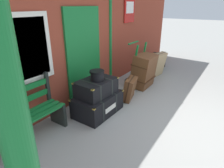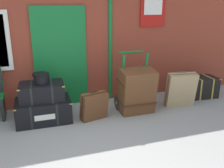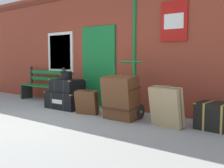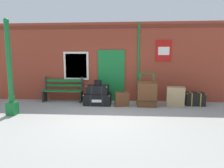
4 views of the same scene
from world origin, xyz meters
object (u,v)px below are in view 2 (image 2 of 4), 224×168
suitcase_umber (181,90)px  suitcase_oxblood (94,106)px  steamer_trunk_middle (42,92)px  large_brown_trunk (137,91)px  corner_trunk (201,87)px  steamer_trunk_base (44,110)px  round_hatbox (41,78)px  porters_trolley (133,97)px

suitcase_umber → suitcase_oxblood: (-1.93, -0.06, -0.10)m
steamer_trunk_middle → suitcase_oxblood: size_ratio=1.48×
large_brown_trunk → corner_trunk: 1.89m
corner_trunk → large_brown_trunk: bearing=-168.7°
suitcase_oxblood → large_brown_trunk: bearing=3.7°
steamer_trunk_base → round_hatbox: round_hatbox is taller
suitcase_oxblood → corner_trunk: suitcase_oxblood is taller
corner_trunk → steamer_trunk_base: bearing=-177.2°
corner_trunk → porters_trolley: bearing=-173.9°
round_hatbox → suitcase_oxblood: size_ratio=0.52×
round_hatbox → suitcase_oxblood: (0.91, -0.25, -0.58)m
steamer_trunk_middle → large_brown_trunk: large_brown_trunk is taller
steamer_trunk_base → large_brown_trunk: large_brown_trunk is taller
large_brown_trunk → porters_trolley: bearing=90.0°
steamer_trunk_middle → suitcase_umber: size_ratio=1.09×
round_hatbox → suitcase_umber: round_hatbox is taller
steamer_trunk_base → suitcase_umber: bearing=-3.8°
steamer_trunk_base → suitcase_oxblood: (0.92, -0.25, 0.06)m
steamer_trunk_base → steamer_trunk_middle: steamer_trunk_middle is taller
steamer_trunk_middle → round_hatbox: (0.01, -0.03, 0.27)m
suitcase_umber → corner_trunk: size_ratio=1.06×
round_hatbox → suitcase_umber: (2.84, -0.19, -0.48)m
steamer_trunk_base → suitcase_umber: size_ratio=1.32×
large_brown_trunk → suitcase_umber: bearing=-0.1°
steamer_trunk_base → suitcase_umber: 2.86m
steamer_trunk_middle → suitcase_oxblood: steamer_trunk_middle is taller
steamer_trunk_base → corner_trunk: (3.66, 0.18, 0.03)m
steamer_trunk_base → suitcase_umber: (2.85, -0.19, 0.17)m
round_hatbox → corner_trunk: (3.65, 0.18, -0.61)m
large_brown_trunk → steamer_trunk_middle: bearing=173.2°
suitcase_umber → corner_trunk: (0.81, 0.37, -0.14)m
steamer_trunk_middle → corner_trunk: bearing=2.4°
steamer_trunk_middle → corner_trunk: 3.68m
steamer_trunk_base → corner_trunk: corner_trunk is taller
steamer_trunk_middle → round_hatbox: bearing=-65.8°
steamer_trunk_middle → corner_trunk: (3.66, 0.15, -0.34)m
large_brown_trunk → suitcase_umber: size_ratio=1.20×
steamer_trunk_middle → porters_trolley: (1.82, -0.05, -0.31)m
porters_trolley → corner_trunk: (1.84, 0.20, -0.03)m
porters_trolley → suitcase_oxblood: (-0.90, -0.23, 0.00)m
suitcase_umber → steamer_trunk_middle: bearing=175.6°
steamer_trunk_middle → corner_trunk: size_ratio=1.15×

